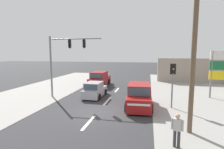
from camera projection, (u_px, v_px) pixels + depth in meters
ground_plane at (98, 112)px, 13.01m from camera, size 140.00×140.00×0.00m
lane_dash_near at (89, 123)px, 11.07m from camera, size 0.20×2.40×0.01m
lane_dash_mid at (107, 101)px, 15.92m from camera, size 0.20×2.40×0.01m
lane_dash_far at (117, 90)px, 20.78m from camera, size 0.20×2.40×0.01m
kerb_right_verge at (220, 112)px, 13.11m from camera, size 10.00×44.00×0.02m
kerb_left_verge at (32, 94)px, 18.63m from camera, size 8.00×40.00×0.02m
utility_pole_foreground_right at (193, 26)px, 8.98m from camera, size 3.77×0.69×10.76m
traffic_signal_mast at (63, 55)px, 16.90m from camera, size 5.29×0.45×6.00m
pedestal_signal_right_kerb at (173, 78)px, 13.70m from camera, size 0.44×0.29×3.56m
shopping_plaza_sign at (221, 68)px, 16.64m from camera, size 2.10×0.16×4.60m
shopfront_wall_far at (199, 70)px, 26.07m from camera, size 12.00×1.00×3.60m
hatchback_oncoming_mid at (95, 90)px, 17.43m from camera, size 1.83×3.66×1.53m
suv_oncoming_near at (139, 96)px, 14.21m from camera, size 2.23×4.62×1.90m
suv_kerbside_parked at (100, 79)px, 23.42m from camera, size 2.20×4.61×1.90m
pedestrian_at_kerb at (177, 129)px, 8.04m from camera, size 0.54×0.32×1.63m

